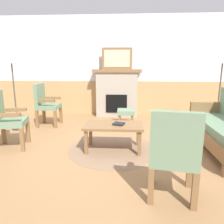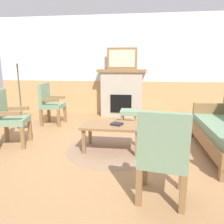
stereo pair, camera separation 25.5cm
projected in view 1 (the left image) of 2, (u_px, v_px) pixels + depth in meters
name	position (u px, v px, depth m)	size (l,w,h in m)	color
ground_plane	(111.00, 147.00, 3.71)	(14.00, 14.00, 0.00)	#997047
wall_back	(117.00, 68.00, 5.96)	(7.20, 0.14, 2.70)	white
fireplace	(117.00, 93.00, 5.86)	(1.30, 0.44, 1.28)	#A39989
framed_picture	(117.00, 58.00, 5.66)	(0.80, 0.04, 0.56)	brown
coffee_table	(113.00, 128.00, 3.53)	(0.96, 0.56, 0.44)	brown
round_rug	(113.00, 149.00, 3.62)	(1.52, 1.52, 0.01)	#896B51
book_on_table	(119.00, 124.00, 3.50)	(0.17, 0.16, 0.03)	black
footstool	(126.00, 113.00, 5.07)	(0.40, 0.40, 0.36)	brown
armchair_near_fireplace	(46.00, 103.00, 4.96)	(0.48, 0.48, 0.98)	brown
armchair_by_window_left	(6.00, 117.00, 3.60)	(0.57, 0.57, 0.98)	brown
armchair_front_left	(174.00, 151.00, 2.18)	(0.55, 0.55, 0.98)	brown
floor_lamp_by_couch	(223.00, 62.00, 4.40)	(0.36, 0.36, 1.68)	#332D28
floor_lamp_by_chairs	(11.00, 62.00, 4.45)	(0.36, 0.36, 1.68)	#332D28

